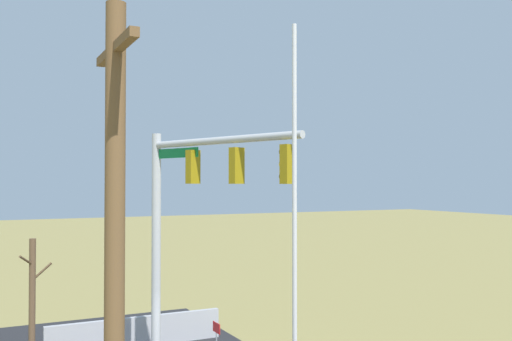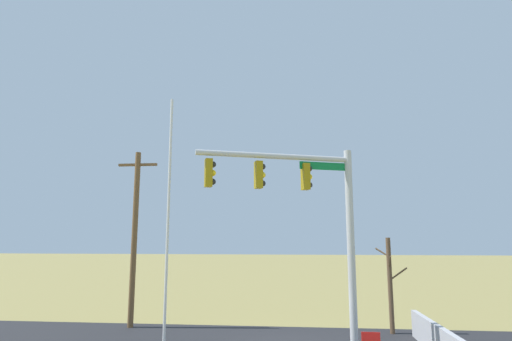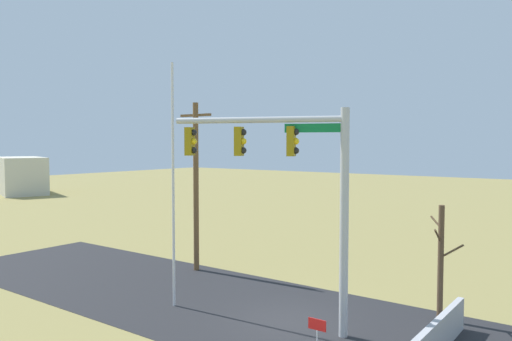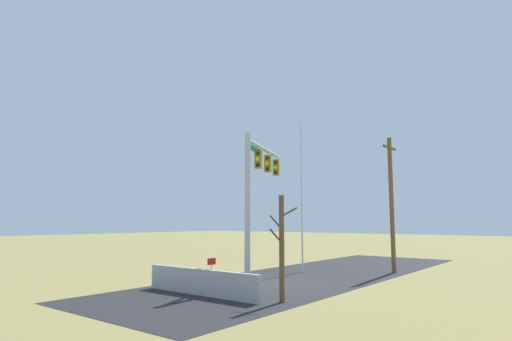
% 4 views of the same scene
% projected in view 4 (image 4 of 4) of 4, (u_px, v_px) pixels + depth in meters
% --- Properties ---
extents(ground_plane, '(160.00, 160.00, 0.00)m').
position_uv_depth(ground_plane, '(278.00, 282.00, 20.86)').
color(ground_plane, olive).
extents(road_surface, '(28.00, 8.00, 0.01)m').
position_uv_depth(road_surface, '(318.00, 274.00, 23.99)').
color(road_surface, '#232326').
rests_on(road_surface, ground_plane).
extents(sidewalk_corner, '(6.00, 6.00, 0.01)m').
position_uv_depth(sidewalk_corner, '(233.00, 290.00, 18.53)').
color(sidewalk_corner, '#B7B5AD').
rests_on(sidewalk_corner, ground_plane).
extents(retaining_fence, '(0.20, 6.14, 1.06)m').
position_uv_depth(retaining_fence, '(201.00, 282.00, 17.25)').
color(retaining_fence, '#A8A8AD').
rests_on(retaining_fence, ground_plane).
extents(signal_mast, '(5.52, 2.20, 7.26)m').
position_uv_depth(signal_mast, '(258.00, 181.00, 21.42)').
color(signal_mast, '#B2B5BA').
rests_on(signal_mast, ground_plane).
extents(flagpole, '(0.10, 0.10, 9.14)m').
position_uv_depth(flagpole, '(302.00, 196.00, 25.59)').
color(flagpole, silver).
rests_on(flagpole, ground_plane).
extents(utility_pole, '(1.90, 0.26, 8.09)m').
position_uv_depth(utility_pole, '(391.00, 201.00, 25.18)').
color(utility_pole, brown).
rests_on(utility_pole, ground_plane).
extents(bare_tree, '(1.27, 1.02, 4.02)m').
position_uv_depth(bare_tree, '(282.00, 247.00, 15.92)').
color(bare_tree, brown).
rests_on(bare_tree, ground_plane).
extents(open_sign, '(0.56, 0.04, 1.22)m').
position_uv_depth(open_sign, '(212.00, 265.00, 20.52)').
color(open_sign, silver).
rests_on(open_sign, ground_plane).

